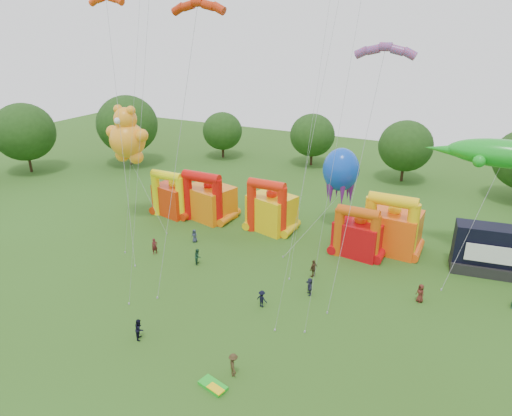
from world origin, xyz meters
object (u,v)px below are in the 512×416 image
at_px(bouncy_castle_2, 271,210).
at_px(octopus_kite, 326,200).
at_px(teddy_bear_kite, 137,163).
at_px(bouncy_castle_0, 174,197).
at_px(spectator_4, 314,268).
at_px(gecko_kite, 481,206).
at_px(spectator_0, 194,236).
at_px(stage_trailer, 495,251).

bearing_deg(bouncy_castle_2, octopus_kite, 14.79).
relative_size(bouncy_castle_2, teddy_bear_kite, 0.46).
bearing_deg(bouncy_castle_0, spectator_4, -17.87).
bearing_deg(gecko_kite, teddy_bear_kite, -170.76).
relative_size(octopus_kite, spectator_0, 8.20).
distance_m(stage_trailer, spectator_0, 31.29).
height_order(bouncy_castle_0, octopus_kite, octopus_kite).
distance_m(spectator_0, spectator_4, 14.81).
height_order(bouncy_castle_2, spectator_4, bouncy_castle_2).
bearing_deg(spectator_4, bouncy_castle_2, -114.72).
relative_size(teddy_bear_kite, spectator_4, 7.93).
bearing_deg(bouncy_castle_0, stage_trailer, 2.69).
distance_m(bouncy_castle_0, spectator_0, 9.31).
bearing_deg(bouncy_castle_2, spectator_0, -131.43).
relative_size(teddy_bear_kite, spectator_0, 9.45).
bearing_deg(spectator_0, stage_trailer, 9.39).
bearing_deg(stage_trailer, teddy_bear_kite, -171.20).
xyz_separation_m(octopus_kite, spectator_0, (-12.47, -8.72, -3.52)).
distance_m(teddy_bear_kite, spectator_0, 11.37).
height_order(bouncy_castle_0, spectator_4, bouncy_castle_0).
bearing_deg(spectator_0, octopus_kite, 30.25).
distance_m(stage_trailer, octopus_kite, 17.97).
height_order(bouncy_castle_2, teddy_bear_kite, teddy_bear_kite).
bearing_deg(spectator_4, stage_trailer, 138.91).
bearing_deg(bouncy_castle_2, stage_trailer, 1.29).
bearing_deg(bouncy_castle_0, teddy_bear_kite, -112.65).
relative_size(bouncy_castle_2, spectator_4, 3.62).
distance_m(octopus_kite, spectator_4, 10.70).
bearing_deg(stage_trailer, bouncy_castle_2, -178.71).
relative_size(spectator_0, spectator_4, 0.84).
xyz_separation_m(bouncy_castle_0, teddy_bear_kite, (-1.80, -4.30, 5.39)).
bearing_deg(octopus_kite, spectator_4, -76.96).
distance_m(teddy_bear_kite, octopus_kite, 22.76).
bearing_deg(bouncy_castle_2, spectator_4, -44.13).
bearing_deg(bouncy_castle_2, bouncy_castle_0, -174.77).
distance_m(bouncy_castle_0, spectator_4, 22.97).
bearing_deg(stage_trailer, bouncy_castle_0, -177.31).
bearing_deg(spectator_4, bouncy_castle_0, -88.47).
relative_size(stage_trailer, gecko_kite, 0.59).
distance_m(bouncy_castle_2, octopus_kite, 6.67).
relative_size(bouncy_castle_2, spectator_0, 4.31).
bearing_deg(teddy_bear_kite, bouncy_castle_0, 67.35).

